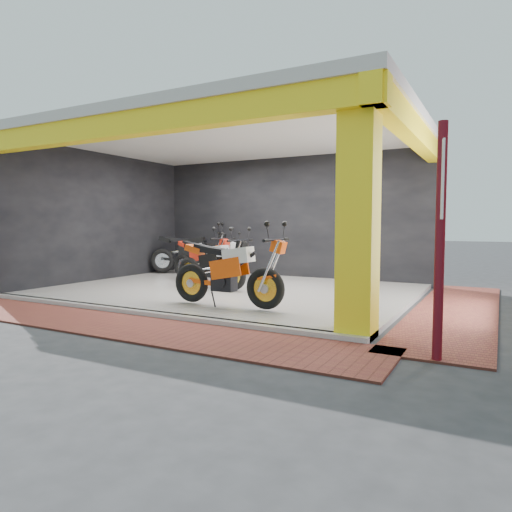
{
  "coord_description": "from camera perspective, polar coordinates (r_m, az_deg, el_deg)",
  "views": [
    {
      "loc": [
        5.5,
        -6.97,
        1.59
      ],
      "look_at": [
        0.79,
        1.76,
        0.9
      ],
      "focal_mm": 32.0,
      "sensor_mm": 36.0,
      "label": 1
    }
  ],
  "objects": [
    {
      "name": "paver_front",
      "position": [
        7.71,
        -18.21,
        -8.01
      ],
      "size": [
        9.0,
        1.4,
        0.03
      ],
      "primitive_type": "cube",
      "color": "brown",
      "rests_on": "ground"
    },
    {
      "name": "moto_hero",
      "position": [
        7.82,
        1.18,
        -1.54
      ],
      "size": [
        2.43,
        0.91,
        1.48
      ],
      "primitive_type": null,
      "rotation": [
        0.0,
        0.0,
        -0.01
      ],
      "color": "#D94609",
      "rests_on": "showroom_floor"
    },
    {
      "name": "paver_right",
      "position": [
        9.13,
        23.65,
        -6.29
      ],
      "size": [
        1.4,
        7.0,
        0.03
      ],
      "primitive_type": "cube",
      "color": "brown",
      "rests_on": "ground"
    },
    {
      "name": "moto_row_b",
      "position": [
        11.46,
        -4.73,
        -0.07
      ],
      "size": [
        2.37,
        1.37,
        1.37
      ],
      "primitive_type": null,
      "rotation": [
        0.0,
        0.0,
        -0.25
      ],
      "color": "#AD2212",
      "rests_on": "showroom_floor"
    },
    {
      "name": "moto_row_c",
      "position": [
        12.51,
        -3.59,
        -0.03
      ],
      "size": [
        2.14,
        1.49,
        1.23
      ],
      "primitive_type": null,
      "rotation": [
        0.0,
        0.0,
        -0.41
      ],
      "color": "#ABAEB3",
      "rests_on": "showroom_floor"
    },
    {
      "name": "signpost",
      "position": [
        5.59,
        22.04,
        2.79
      ],
      "size": [
        0.11,
        0.38,
        2.75
      ],
      "rotation": [
        0.0,
        0.0,
        0.19
      ],
      "color": "#590D15",
      "rests_on": "ground"
    },
    {
      "name": "showroom_floor",
      "position": [
        10.63,
        -3.15,
        -4.35
      ],
      "size": [
        8.0,
        6.0,
        0.1
      ],
      "primitive_type": "cube",
      "color": "beige",
      "rests_on": "ground"
    },
    {
      "name": "showroom_ceiling",
      "position": [
        10.71,
        -3.22,
        14.79
      ],
      "size": [
        8.4,
        6.4,
        0.2
      ],
      "primitive_type": "cube",
      "color": "beige",
      "rests_on": "corner_column"
    },
    {
      "name": "moto_row_a",
      "position": [
        10.13,
        -2.77,
        -0.58
      ],
      "size": [
        2.36,
        1.23,
        1.37
      ],
      "primitive_type": null,
      "rotation": [
        0.0,
        0.0,
        -0.19
      ],
      "color": "black",
      "rests_on": "showroom_floor"
    },
    {
      "name": "back_wall",
      "position": [
        13.26,
        3.86,
        4.67
      ],
      "size": [
        8.2,
        0.2,
        3.5
      ],
      "primitive_type": "cube",
      "color": "black",
      "rests_on": "ground"
    },
    {
      "name": "floor_kerb",
      "position": [
        8.25,
        -14.25,
        -6.91
      ],
      "size": [
        8.0,
        0.2,
        0.1
      ],
      "primitive_type": "cube",
      "color": "beige",
      "rests_on": "ground"
    },
    {
      "name": "header_beam_front",
      "position": [
        8.29,
        -14.56,
        15.75
      ],
      "size": [
        8.4,
        0.3,
        0.4
      ],
      "primitive_type": "cube",
      "color": "yellow",
      "rests_on": "corner_column"
    },
    {
      "name": "ground",
      "position": [
        9.02,
        -9.84,
        -6.23
      ],
      "size": [
        80.0,
        80.0,
        0.0
      ],
      "primitive_type": "plane",
      "color": "#2D2D30",
      "rests_on": "ground"
    },
    {
      "name": "left_wall",
      "position": [
        13.14,
        -18.66,
        4.47
      ],
      "size": [
        0.2,
        6.2,
        3.5
      ],
      "primitive_type": "cube",
      "color": "black",
      "rests_on": "ground"
    },
    {
      "name": "corner_column",
      "position": [
        6.46,
        12.68,
        5.29
      ],
      "size": [
        0.5,
        0.5,
        3.5
      ],
      "primitive_type": "cube",
      "color": "yellow",
      "rests_on": "ground"
    },
    {
      "name": "moto_row_d",
      "position": [
        13.73,
        -5.3,
        0.86
      ],
      "size": [
        2.6,
        1.8,
        1.49
      ],
      "primitive_type": null,
      "rotation": [
        0.0,
        0.0,
        0.41
      ],
      "color": "black",
      "rests_on": "showroom_floor"
    },
    {
      "name": "header_beam_right",
      "position": [
        9.25,
        19.14,
        14.41
      ],
      "size": [
        0.3,
        6.4,
        0.4
      ],
      "primitive_type": "cube",
      "color": "yellow",
      "rests_on": "corner_column"
    }
  ]
}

